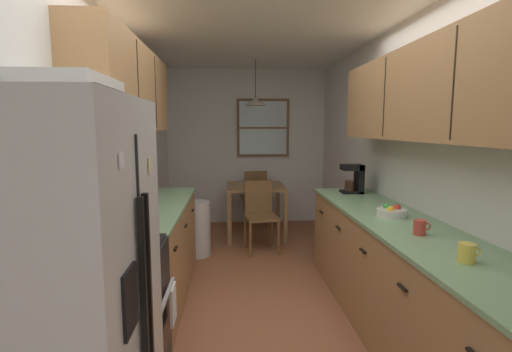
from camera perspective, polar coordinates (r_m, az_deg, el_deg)
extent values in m
plane|color=#995B3D|center=(3.97, 0.37, -16.29)|extent=(12.00, 12.00, 0.00)
cube|color=silver|center=(3.80, -20.38, 2.07)|extent=(0.10, 9.00, 2.55)
cube|color=silver|center=(3.99, 20.12, 2.32)|extent=(0.10, 9.00, 2.55)
cube|color=silver|center=(6.29, -1.45, 4.47)|extent=(4.40, 0.10, 2.55)
cube|color=white|center=(3.77, 0.41, 22.66)|extent=(4.40, 9.00, 0.08)
cube|color=silver|center=(1.71, -28.80, -19.31)|extent=(0.68, 0.78, 1.71)
cube|color=black|center=(1.63, -16.69, -22.13)|extent=(0.01, 0.01, 1.54)
cube|color=black|center=(1.59, -16.50, -22.87)|extent=(0.02, 0.02, 1.09)
cube|color=black|center=(1.66, -15.86, -21.50)|extent=(0.02, 0.02, 1.09)
cube|color=black|center=(1.38, -18.61, -17.53)|extent=(0.01, 0.15, 0.22)
cube|color=beige|center=(1.63, -15.85, 1.52)|extent=(0.01, 0.05, 0.07)
cube|color=white|center=(1.23, -19.83, 2.31)|extent=(0.01, 0.04, 0.05)
cube|color=black|center=(2.49, -21.55, -20.56)|extent=(0.62, 0.61, 0.90)
cube|color=black|center=(2.44, -13.88, -21.74)|extent=(0.01, 0.42, 0.30)
cube|color=silver|center=(2.34, -13.42, -17.27)|extent=(0.02, 0.48, 0.02)
cube|color=black|center=(2.32, -22.09, -10.42)|extent=(0.59, 0.58, 0.02)
cube|color=black|center=(2.39, -28.64, -7.98)|extent=(0.06, 0.61, 0.20)
cylinder|color=#2D2D2D|center=(2.24, -26.65, -10.86)|extent=(0.15, 0.15, 0.01)
cylinder|color=#2D2D2D|center=(2.48, -24.26, -9.01)|extent=(0.15, 0.15, 0.01)
cylinder|color=#2D2D2D|center=(2.15, -19.61, -11.26)|extent=(0.15, 0.15, 0.01)
cylinder|color=#2D2D2D|center=(2.40, -17.89, -9.26)|extent=(0.15, 0.15, 0.01)
cube|color=white|center=(2.26, -26.03, 9.43)|extent=(0.38, 0.60, 0.32)
cube|color=black|center=(2.14, -21.73, 9.81)|extent=(0.01, 0.36, 0.21)
cube|color=#2D2D33|center=(2.39, -19.79, 9.59)|extent=(0.01, 0.12, 0.21)
cube|color=#A87A4C|center=(3.66, -15.48, -11.41)|extent=(0.60, 1.97, 0.87)
cube|color=#7AA87A|center=(3.54, -15.73, -4.49)|extent=(0.63, 1.99, 0.03)
cube|color=black|center=(2.91, -12.12, -10.75)|extent=(0.02, 0.10, 0.01)
cube|color=black|center=(3.53, -10.62, -7.45)|extent=(0.02, 0.10, 0.01)
cube|color=black|center=(4.16, -9.58, -5.15)|extent=(0.02, 0.10, 0.01)
cube|color=#A87A4C|center=(3.47, -18.84, 12.47)|extent=(0.32, 2.07, 0.72)
cube|color=#2D2319|center=(3.10, -17.49, 13.17)|extent=(0.01, 0.01, 0.67)
cube|color=#2D2319|center=(3.76, -15.03, 12.18)|extent=(0.01, 0.01, 0.67)
cube|color=#A87A4C|center=(3.11, 21.37, -15.07)|extent=(0.60, 3.18, 0.87)
cube|color=#7AA87A|center=(2.97, 21.78, -7.01)|extent=(0.63, 3.20, 0.03)
cube|color=black|center=(2.35, 21.38, -15.54)|extent=(0.02, 0.10, 0.01)
cube|color=black|center=(2.90, 15.94, -10.90)|extent=(0.02, 0.10, 0.01)
cube|color=black|center=(3.48, 12.37, -7.71)|extent=(0.02, 0.10, 0.01)
cube|color=black|center=(4.08, 9.86, -5.42)|extent=(0.02, 0.10, 0.01)
cube|color=#A87A4C|center=(2.92, 25.66, 11.48)|extent=(0.32, 2.88, 0.68)
cube|color=#2D2319|center=(2.43, 27.87, 12.33)|extent=(0.01, 0.01, 0.63)
cube|color=#2D2319|center=(3.27, 18.95, 11.28)|extent=(0.01, 0.01, 0.63)
cube|color=olive|center=(5.49, -0.07, -1.60)|extent=(0.83, 0.90, 0.03)
cube|color=olive|center=(5.14, -4.07, -6.54)|extent=(0.06, 0.06, 0.72)
cube|color=olive|center=(5.19, 4.52, -6.39)|extent=(0.06, 0.06, 0.72)
cube|color=olive|center=(5.96, -4.06, -4.59)|extent=(0.06, 0.06, 0.72)
cube|color=olive|center=(6.00, 3.34, -4.49)|extent=(0.06, 0.06, 0.72)
cube|color=brown|center=(4.83, 0.84, -6.33)|extent=(0.45, 0.45, 0.04)
cube|color=brown|center=(4.96, 0.39, -3.31)|extent=(0.37, 0.08, 0.45)
cylinder|color=brown|center=(4.77, 3.48, -9.46)|extent=(0.04, 0.04, 0.43)
cylinder|color=brown|center=(4.69, -0.88, -9.74)|extent=(0.04, 0.04, 0.43)
cylinder|color=brown|center=(5.10, 2.41, -8.30)|extent=(0.04, 0.04, 0.43)
cylinder|color=brown|center=(5.03, -1.66, -8.53)|extent=(0.04, 0.04, 0.43)
cube|color=brown|center=(6.25, -0.40, -3.17)|extent=(0.45, 0.45, 0.04)
cube|color=brown|center=(6.04, -0.04, -1.38)|extent=(0.37, 0.09, 0.45)
cylinder|color=brown|center=(6.44, -2.33, -4.98)|extent=(0.04, 0.04, 0.43)
cylinder|color=brown|center=(6.51, 0.84, -4.84)|extent=(0.04, 0.04, 0.43)
cylinder|color=brown|center=(6.09, -1.72, -5.70)|extent=(0.04, 0.04, 0.43)
cylinder|color=brown|center=(6.17, 1.62, -5.54)|extent=(0.04, 0.04, 0.43)
cylinder|color=black|center=(5.46, -0.08, 14.59)|extent=(0.01, 0.01, 0.54)
cone|color=#B7B2A8|center=(5.43, -0.07, 11.24)|extent=(0.33, 0.33, 0.10)
sphere|color=white|center=(5.43, -0.07, 11.45)|extent=(0.06, 0.06, 0.06)
cube|color=brown|center=(6.23, 1.08, 7.34)|extent=(0.86, 0.04, 0.95)
cube|color=silver|center=(6.22, 1.09, 7.34)|extent=(0.78, 0.01, 0.87)
cube|color=brown|center=(6.21, 1.09, 7.34)|extent=(0.78, 0.02, 0.03)
cylinder|color=silver|center=(4.77, -9.00, -7.93)|extent=(0.34, 0.34, 0.69)
cylinder|color=#D84C19|center=(2.76, -19.19, -5.99)|extent=(0.10, 0.10, 0.16)
cylinder|color=white|center=(2.74, -19.27, -4.23)|extent=(0.11, 0.11, 0.02)
cube|color=white|center=(2.53, -12.50, -18.54)|extent=(0.02, 0.16, 0.24)
cube|color=black|center=(4.14, 14.32, -2.35)|extent=(0.22, 0.18, 0.02)
cube|color=black|center=(4.15, 15.43, -0.40)|extent=(0.06, 0.18, 0.31)
cube|color=black|center=(4.11, 14.44, 1.29)|extent=(0.22, 0.18, 0.06)
cylinder|color=#331E14|center=(4.13, 14.09, -1.44)|extent=(0.11, 0.11, 0.11)
cylinder|color=#BF3F33|center=(2.69, 23.65, -7.18)|extent=(0.08, 0.08, 0.10)
torus|color=#BF3F33|center=(2.71, 24.64, -7.00)|extent=(0.05, 0.01, 0.05)
cylinder|color=#E5CC4C|center=(2.27, 29.42, -10.15)|extent=(0.09, 0.09, 0.10)
torus|color=#E5CC4C|center=(2.30, 30.60, -9.88)|extent=(0.05, 0.01, 0.05)
cylinder|color=silver|center=(3.15, 19.97, -5.27)|extent=(0.23, 0.23, 0.06)
cylinder|color=black|center=(3.15, 19.98, -5.00)|extent=(0.19, 0.19, 0.03)
sphere|color=red|center=(3.18, 20.70, -4.59)|extent=(0.06, 0.06, 0.06)
sphere|color=green|center=(3.18, 19.28, -4.53)|extent=(0.06, 0.06, 0.06)
sphere|color=yellow|center=(3.10, 19.83, -4.86)|extent=(0.06, 0.06, 0.06)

